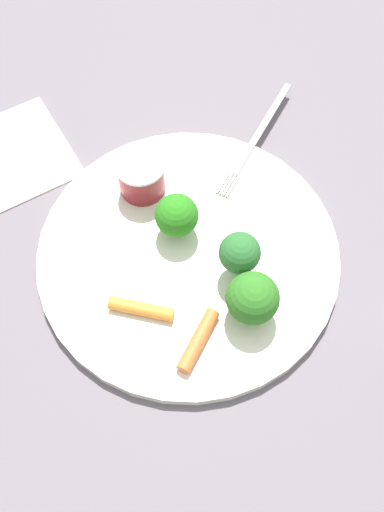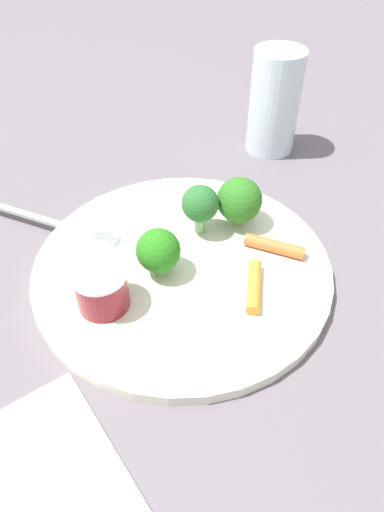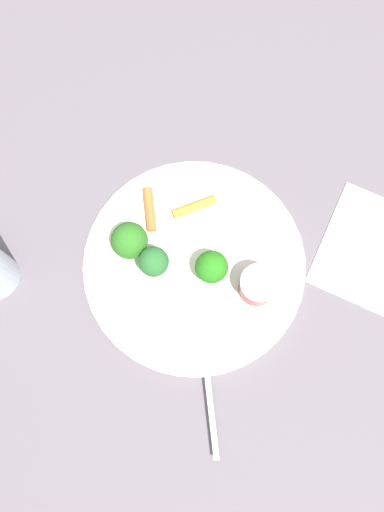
% 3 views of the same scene
% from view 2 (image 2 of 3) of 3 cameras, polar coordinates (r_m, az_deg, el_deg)
% --- Properties ---
extents(ground_plane, '(2.40, 2.40, 0.00)m').
position_cam_2_polar(ground_plane, '(0.45, -1.20, -1.91)').
color(ground_plane, '#615860').
extents(plate, '(0.28, 0.28, 0.01)m').
position_cam_2_polar(plate, '(0.44, -1.22, -1.37)').
color(plate, silver).
rests_on(plate, ground_plane).
extents(sauce_cup, '(0.05, 0.05, 0.04)m').
position_cam_2_polar(sauce_cup, '(0.39, -11.16, -4.03)').
color(sauce_cup, maroon).
rests_on(sauce_cup, plate).
extents(broccoli_floret_0, '(0.05, 0.05, 0.05)m').
position_cam_2_polar(broccoli_floret_0, '(0.46, 5.91, 6.92)').
color(broccoli_floret_0, '#9AA960').
rests_on(broccoli_floret_0, plate).
extents(broccoli_floret_1, '(0.04, 0.04, 0.05)m').
position_cam_2_polar(broccoli_floret_1, '(0.45, 1.03, 6.43)').
color(broccoli_floret_1, '#82B374').
rests_on(broccoli_floret_1, plate).
extents(broccoli_floret_2, '(0.04, 0.04, 0.05)m').
position_cam_2_polar(broccoli_floret_2, '(0.41, -4.46, 0.96)').
color(broccoli_floret_2, '#83BA69').
rests_on(broccoli_floret_2, plate).
extents(carrot_stick_0, '(0.05, 0.05, 0.01)m').
position_cam_2_polar(carrot_stick_0, '(0.41, 7.72, -3.74)').
color(carrot_stick_0, orange).
rests_on(carrot_stick_0, plate).
extents(carrot_stick_1, '(0.05, 0.05, 0.01)m').
position_cam_2_polar(carrot_stick_1, '(0.45, 10.21, 1.21)').
color(carrot_stick_1, orange).
rests_on(carrot_stick_1, plate).
extents(fork, '(0.11, 0.14, 0.00)m').
position_cam_2_polar(fork, '(0.50, -17.02, 4.05)').
color(fork, '#B1C4C0').
rests_on(fork, plate).
extents(drinking_glass, '(0.06, 0.06, 0.13)m').
position_cam_2_polar(drinking_glass, '(0.61, 10.22, 18.30)').
color(drinking_glass, silver).
rests_on(drinking_glass, ground_plane).
extents(napkin, '(0.13, 0.16, 0.00)m').
position_cam_2_polar(napkin, '(0.35, -19.36, -27.17)').
color(napkin, white).
rests_on(napkin, ground_plane).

